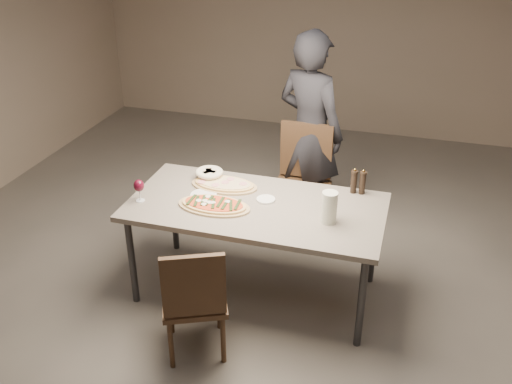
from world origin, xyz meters
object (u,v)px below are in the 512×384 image
(dining_table, at_px, (256,212))
(bread_basket, at_px, (209,174))
(pepper_mill_left, at_px, (363,182))
(chair_far, at_px, (302,176))
(chair_near, at_px, (194,297))
(zucchini_pizza, at_px, (214,205))
(carafe, at_px, (329,207))
(ham_pizza, at_px, (224,184))
(diner, at_px, (310,132))

(dining_table, distance_m, bread_basket, 0.54)
(pepper_mill_left, distance_m, chair_far, 0.83)
(dining_table, height_order, chair_near, chair_near)
(bread_basket, relative_size, pepper_mill_left, 1.10)
(pepper_mill_left, xyz_separation_m, chair_far, (-0.55, 0.54, -0.29))
(chair_near, bearing_deg, bread_basket, 80.70)
(pepper_mill_left, bearing_deg, dining_table, -151.21)
(zucchini_pizza, relative_size, chair_near, 0.61)
(dining_table, xyz_separation_m, zucchini_pizza, (-0.27, -0.12, 0.07))
(chair_near, bearing_deg, dining_table, 52.93)
(pepper_mill_left, bearing_deg, carafe, -109.02)
(pepper_mill_left, height_order, chair_far, chair_far)
(ham_pizza, height_order, bread_basket, bread_basket)
(dining_table, height_order, ham_pizza, ham_pizza)
(pepper_mill_left, height_order, chair_near, pepper_mill_left)
(dining_table, xyz_separation_m, pepper_mill_left, (0.69, 0.38, 0.15))
(dining_table, xyz_separation_m, diner, (0.14, 1.14, 0.18))
(pepper_mill_left, bearing_deg, chair_near, -126.94)
(dining_table, bearing_deg, diner, 82.87)
(dining_table, height_order, pepper_mill_left, pepper_mill_left)
(bread_basket, distance_m, chair_far, 0.91)
(dining_table, distance_m, carafe, 0.56)
(dining_table, xyz_separation_m, chair_near, (-0.17, -0.77, -0.22))
(chair_near, relative_size, chair_far, 0.86)
(ham_pizza, distance_m, chair_near, 1.02)
(chair_near, distance_m, diner, 1.98)
(zucchini_pizza, bearing_deg, chair_far, 63.74)
(ham_pizza, xyz_separation_m, carafe, (0.84, -0.29, 0.09))
(carafe, bearing_deg, bread_basket, 159.57)
(zucchini_pizza, distance_m, pepper_mill_left, 1.09)
(pepper_mill_left, bearing_deg, zucchini_pizza, -152.60)
(carafe, relative_size, chair_far, 0.22)
(pepper_mill_left, xyz_separation_m, diner, (-0.55, 0.76, 0.04))
(diner, bearing_deg, ham_pizza, 89.20)
(pepper_mill_left, bearing_deg, diner, 125.70)
(pepper_mill_left, relative_size, chair_near, 0.23)
(dining_table, relative_size, chair_near, 2.12)
(carafe, bearing_deg, dining_table, 170.69)
(dining_table, bearing_deg, ham_pizza, 146.90)
(dining_table, height_order, zucchini_pizza, zucchini_pizza)
(carafe, relative_size, chair_near, 0.26)
(dining_table, distance_m, ham_pizza, 0.37)
(bread_basket, distance_m, carafe, 1.05)
(chair_near, bearing_deg, ham_pizza, 73.53)
(chair_near, distance_m, chair_far, 1.72)
(dining_table, distance_m, zucchini_pizza, 0.31)
(diner, bearing_deg, dining_table, 107.61)
(bread_basket, relative_size, carafe, 0.96)
(ham_pizza, relative_size, pepper_mill_left, 2.62)
(ham_pizza, distance_m, chair_far, 0.87)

